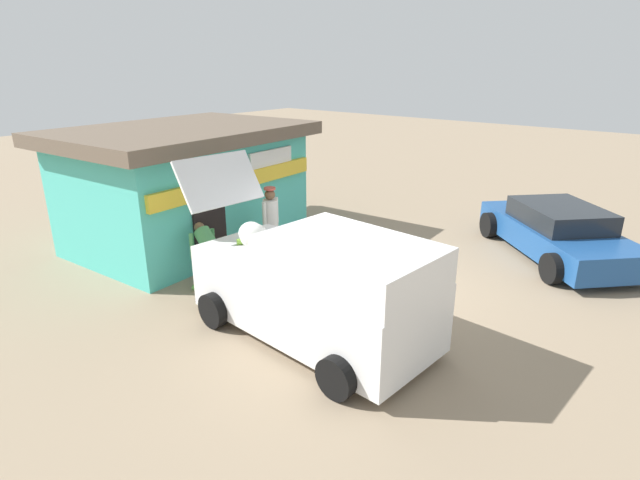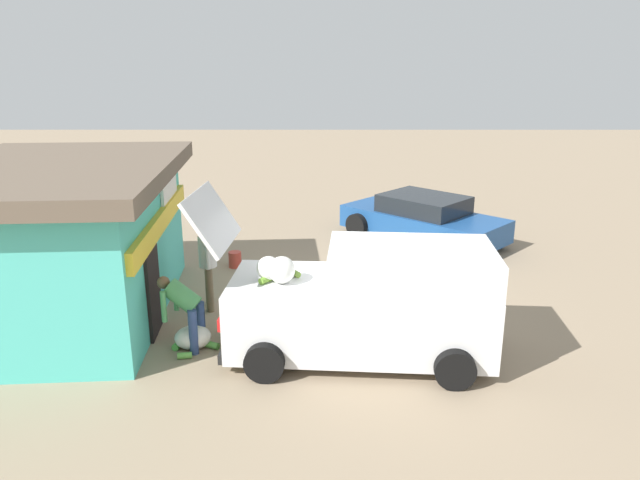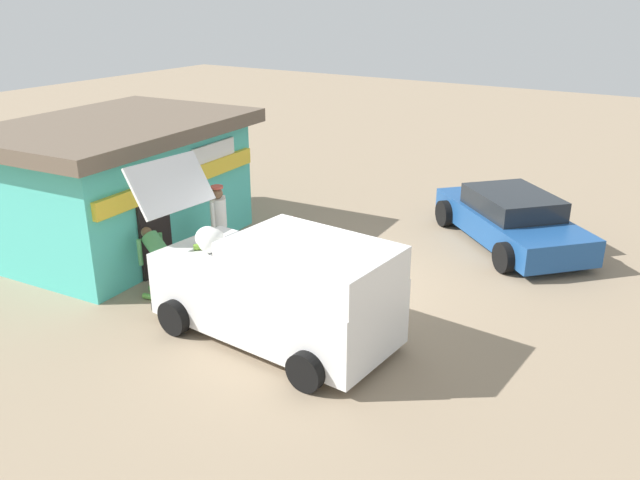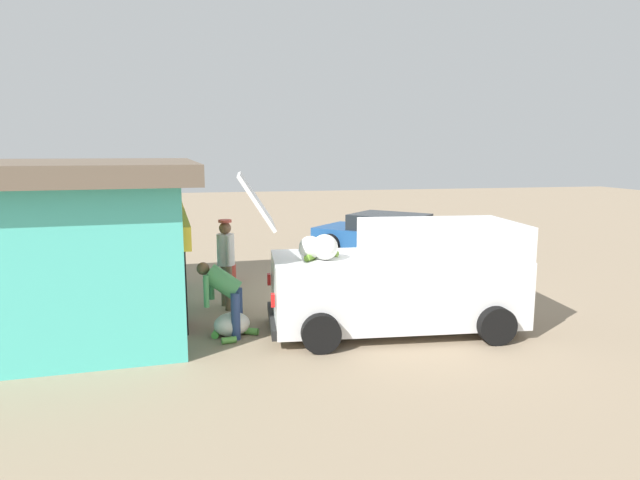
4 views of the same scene
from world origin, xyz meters
name	(u,v)px [view 2 (image 2 of 4)]	position (x,y,z in m)	size (l,w,h in m)	color
ground_plane	(335,301)	(0.00, 0.00, 0.00)	(60.00, 60.00, 0.00)	gray
storefront_bar	(62,240)	(-0.63, 5.11, 1.50)	(6.11, 4.57, 2.91)	#4CC6B7
delivery_van	(369,302)	(-2.26, -0.49, 0.94)	(2.42, 4.88, 2.74)	white
parked_sedan	(423,219)	(4.25, -2.46, 0.59)	(4.32, 4.42, 1.23)	#1E4C8C
vendor_standing	(208,259)	(-0.33, 2.48, 1.02)	(0.56, 0.40, 1.77)	#726047
customer_bending	(184,305)	(-2.04, 2.58, 0.79)	(0.61, 0.77, 1.27)	navy
unloaded_banana_pile	(193,338)	(-2.06, 2.47, 0.19)	(0.75, 0.81, 0.40)	silver
paint_bucket	(235,259)	(2.07, 2.32, 0.19)	(0.30, 0.30, 0.37)	#BF3F33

